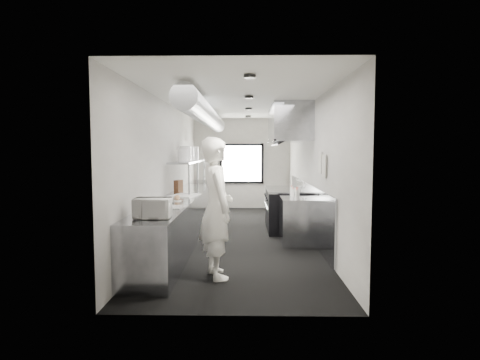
{
  "coord_description": "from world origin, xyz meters",
  "views": [
    {
      "loc": [
        0.17,
        -8.14,
        1.81
      ],
      "look_at": [
        0.02,
        -0.2,
        1.21
      ],
      "focal_mm": 29.14,
      "sensor_mm": 36.0,
      "label": 1
    }
  ],
  "objects_px": {
    "small_plate": "(177,201)",
    "plate_stack_c": "(189,154)",
    "exhaust_hood": "(288,125)",
    "plate_stack_d": "(194,153)",
    "range": "(285,209)",
    "deli_tub_a": "(140,213)",
    "squeeze_bottle_d": "(293,193)",
    "plate_stack_a": "(183,155)",
    "squeeze_bottle_c": "(298,193)",
    "microwave": "(153,208)",
    "squeeze_bottle_e": "(292,191)",
    "far_work_table": "(202,197)",
    "knife_block": "(178,186)",
    "squeeze_bottle_b": "(296,194)",
    "pass_shelf": "(189,162)",
    "bottle_station": "(298,221)",
    "line_cook": "(216,208)",
    "deli_tub_b": "(149,207)",
    "squeeze_bottle_a": "(297,195)",
    "cutting_board": "(185,195)",
    "prep_counter": "(181,219)",
    "plate_stack_b": "(185,154)"
  },
  "relations": [
    {
      "from": "squeeze_bottle_c",
      "to": "squeeze_bottle_b",
      "type": "bearing_deg",
      "value": -113.39
    },
    {
      "from": "squeeze_bottle_e",
      "to": "plate_stack_a",
      "type": "bearing_deg",
      "value": 165.15
    },
    {
      "from": "bottle_station",
      "to": "deli_tub_a",
      "type": "distance_m",
      "value": 3.28
    },
    {
      "from": "exhaust_hood",
      "to": "plate_stack_d",
      "type": "distance_m",
      "value": 2.63
    },
    {
      "from": "cutting_board",
      "to": "squeeze_bottle_a",
      "type": "distance_m",
      "value": 2.26
    },
    {
      "from": "deli_tub_b",
      "to": "squeeze_bottle_d",
      "type": "relative_size",
      "value": 0.9
    },
    {
      "from": "squeeze_bottle_e",
      "to": "far_work_table",
      "type": "bearing_deg",
      "value": 121.95
    },
    {
      "from": "deli_tub_b",
      "to": "small_plate",
      "type": "distance_m",
      "value": 1.1
    },
    {
      "from": "prep_counter",
      "to": "squeeze_bottle_b",
      "type": "relative_size",
      "value": 31.4
    },
    {
      "from": "far_work_table",
      "to": "deli_tub_a",
      "type": "bearing_deg",
      "value": -91.74
    },
    {
      "from": "small_plate",
      "to": "squeeze_bottle_a",
      "type": "distance_m",
      "value": 2.18
    },
    {
      "from": "prep_counter",
      "to": "knife_block",
      "type": "xyz_separation_m",
      "value": [
        -0.17,
        0.75,
        0.58
      ]
    },
    {
      "from": "exhaust_hood",
      "to": "far_work_table",
      "type": "relative_size",
      "value": 1.83
    },
    {
      "from": "deli_tub_b",
      "to": "small_plate",
      "type": "relative_size",
      "value": 0.9
    },
    {
      "from": "far_work_table",
      "to": "plate_stack_d",
      "type": "relative_size",
      "value": 3.55
    },
    {
      "from": "exhaust_hood",
      "to": "deli_tub_b",
      "type": "bearing_deg",
      "value": -129.2
    },
    {
      "from": "bottle_station",
      "to": "line_cook",
      "type": "height_order",
      "value": "line_cook"
    },
    {
      "from": "deli_tub_a",
      "to": "squeeze_bottle_b",
      "type": "height_order",
      "value": "squeeze_bottle_b"
    },
    {
      "from": "microwave",
      "to": "knife_block",
      "type": "xyz_separation_m",
      "value": [
        -0.22,
        3.21,
        -0.0
      ]
    },
    {
      "from": "deli_tub_b",
      "to": "plate_stack_b",
      "type": "relative_size",
      "value": 0.43
    },
    {
      "from": "plate_stack_a",
      "to": "squeeze_bottle_c",
      "type": "distance_m",
      "value": 2.65
    },
    {
      "from": "prep_counter",
      "to": "squeeze_bottle_e",
      "type": "distance_m",
      "value": 2.28
    },
    {
      "from": "plate_stack_c",
      "to": "squeeze_bottle_b",
      "type": "distance_m",
      "value": 3.05
    },
    {
      "from": "deli_tub_a",
      "to": "knife_block",
      "type": "height_order",
      "value": "knife_block"
    },
    {
      "from": "plate_stack_a",
      "to": "squeeze_bottle_b",
      "type": "height_order",
      "value": "plate_stack_a"
    },
    {
      "from": "plate_stack_b",
      "to": "squeeze_bottle_c",
      "type": "height_order",
      "value": "plate_stack_b"
    },
    {
      "from": "bottle_station",
      "to": "squeeze_bottle_d",
      "type": "relative_size",
      "value": 5.61
    },
    {
      "from": "deli_tub_a",
      "to": "plate_stack_d",
      "type": "height_order",
      "value": "plate_stack_d"
    },
    {
      "from": "squeeze_bottle_b",
      "to": "squeeze_bottle_e",
      "type": "distance_m",
      "value": 0.46
    },
    {
      "from": "line_cook",
      "to": "squeeze_bottle_d",
      "type": "xyz_separation_m",
      "value": [
        1.34,
        2.16,
        -0.02
      ]
    },
    {
      "from": "bottle_station",
      "to": "line_cook",
      "type": "relative_size",
      "value": 0.45
    },
    {
      "from": "exhaust_hood",
      "to": "plate_stack_d",
      "type": "relative_size",
      "value": 6.51
    },
    {
      "from": "plate_stack_c",
      "to": "squeeze_bottle_d",
      "type": "bearing_deg",
      "value": -34.55
    },
    {
      "from": "plate_stack_c",
      "to": "exhaust_hood",
      "type": "bearing_deg",
      "value": -8.89
    },
    {
      "from": "line_cook",
      "to": "pass_shelf",
      "type": "bearing_deg",
      "value": -5.98
    },
    {
      "from": "knife_block",
      "to": "squeeze_bottle_b",
      "type": "xyz_separation_m",
      "value": [
        2.43,
        -1.06,
        -0.04
      ]
    },
    {
      "from": "knife_block",
      "to": "squeeze_bottle_a",
      "type": "bearing_deg",
      "value": -12.89
    },
    {
      "from": "pass_shelf",
      "to": "plate_stack_a",
      "type": "bearing_deg",
      "value": -91.69
    },
    {
      "from": "plate_stack_d",
      "to": "microwave",
      "type": "bearing_deg",
      "value": -89.06
    },
    {
      "from": "squeeze_bottle_d",
      "to": "far_work_table",
      "type": "bearing_deg",
      "value": 120.97
    },
    {
      "from": "squeeze_bottle_a",
      "to": "cutting_board",
      "type": "bearing_deg",
      "value": 163.29
    },
    {
      "from": "pass_shelf",
      "to": "small_plate",
      "type": "height_order",
      "value": "pass_shelf"
    },
    {
      "from": "knife_block",
      "to": "plate_stack_a",
      "type": "bearing_deg",
      "value": 17.33
    },
    {
      "from": "small_plate",
      "to": "plate_stack_c",
      "type": "xyz_separation_m",
      "value": [
        -0.1,
        2.27,
        0.82
      ]
    },
    {
      "from": "plate_stack_b",
      "to": "plate_stack_d",
      "type": "relative_size",
      "value": 1.0
    },
    {
      "from": "exhaust_hood",
      "to": "squeeze_bottle_d",
      "type": "xyz_separation_m",
      "value": [
        -0.02,
        -1.2,
        -1.41
      ]
    },
    {
      "from": "range",
      "to": "deli_tub_a",
      "type": "relative_size",
      "value": 12.44
    },
    {
      "from": "bottle_station",
      "to": "small_plate",
      "type": "distance_m",
      "value": 2.34
    },
    {
      "from": "small_plate",
      "to": "plate_stack_c",
      "type": "bearing_deg",
      "value": 92.62
    },
    {
      "from": "far_work_table",
      "to": "deli_tub_b",
      "type": "xyz_separation_m",
      "value": [
        -0.18,
        -5.48,
        0.5
      ]
    }
  ]
}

